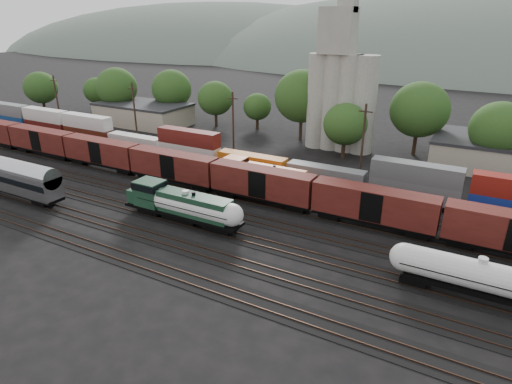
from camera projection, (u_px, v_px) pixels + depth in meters
The scene contains 13 objects.
ground at pixel (224, 213), 57.16m from camera, with size 600.00×600.00×0.00m, color black.
tracks at pixel (224, 212), 57.14m from camera, with size 180.00×33.20×0.20m.
green_locomotive at pixel (176, 203), 53.93m from camera, with size 16.74×2.95×4.43m.
tank_car_a at pixel (186, 205), 53.17m from camera, with size 16.10×2.88×4.22m.
tank_car_b at pixel (479, 277), 38.55m from camera, with size 15.98×2.86×4.19m.
orange_locomotive at pixel (258, 174), 64.53m from camera, with size 16.01×2.67×4.00m.
boxcar_string at pixel (136, 158), 68.97m from camera, with size 122.80×2.90×4.20m.
container_wall at pixel (212, 152), 73.68m from camera, with size 160.00×2.60×5.80m.
grain_silo at pixel (340, 91), 80.65m from camera, with size 13.40×5.00×29.00m.
industrial_sheds at pixel (353, 139), 81.85m from camera, with size 119.38×17.26×5.10m.
tree_band at pixel (325, 108), 84.82m from camera, with size 162.92×20.24×14.50m.
utility_poles at pixel (293, 132), 72.66m from camera, with size 122.20×0.36×12.00m.
distant_hills at pixel (484, 95), 265.32m from camera, with size 860.00×286.00×130.00m.
Camera 1 is at (28.64, -43.43, 24.20)m, focal length 30.00 mm.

